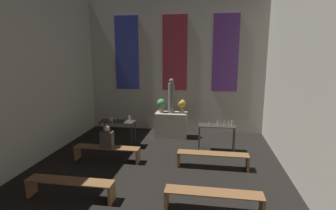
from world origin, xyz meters
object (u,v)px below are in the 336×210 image
statue (171,97)px  pew_back_left (107,151)px  pew_third_left (70,185)px  pew_third_right (213,197)px  candle_rack_left (118,125)px  altar (171,125)px  candle_rack_right (217,129)px  flower_vase_left (161,104)px  pew_back_right (212,157)px  flower_vase_right (182,105)px  person_seated (107,138)px

statue → pew_back_left: size_ratio=0.66×
pew_third_left → pew_third_right: size_ratio=1.00×
pew_third_right → candle_rack_left: bearing=133.4°
altar → candle_rack_right: size_ratio=1.01×
altar → flower_vase_left: 0.88m
pew_third_right → pew_back_right: size_ratio=1.00×
flower_vase_right → pew_back_left: 3.39m
altar → person_seated: (-1.53, -2.61, 0.25)m
candle_rack_left → pew_third_left: candle_rack_left is taller
pew_third_left → pew_back_right: 3.75m
candle_rack_right → pew_back_right: 1.39m
pew_back_left → pew_back_right: same height
candle_rack_left → candle_rack_right: 3.36m
statue → pew_third_right: 5.12m
flower_vase_left → person_seated: 2.91m
pew_back_left → person_seated: person_seated is taller
candle_rack_right → pew_third_right: bearing=-92.2°
flower_vase_right → pew_back_right: 3.01m
flower_vase_right → person_seated: bearing=-126.3°
candle_rack_right → pew_third_right: 3.45m
altar → pew_third_left: (-1.55, -4.72, -0.15)m
statue → candle_rack_left: (-1.68, -1.30, -0.80)m
statue → pew_back_right: (1.55, -2.61, -1.24)m
statue → flower_vase_left: 0.48m
flower_vase_left → flower_vase_right: same height
candle_rack_left → pew_back_right: size_ratio=0.60×
flower_vase_left → pew_back_right: 3.39m
person_seated → pew_third_left: bearing=-90.5°
flower_vase_right → pew_third_right: (1.16, -4.72, -0.94)m
candle_rack_left → person_seated: bearing=-83.8°
flower_vase_right → pew_back_left: flower_vase_right is taller
altar → statue: bearing=0.0°
altar → pew_back_left: size_ratio=0.61×
flower_vase_right → pew_third_left: flower_vase_right is taller
flower_vase_right → candle_rack_left: 2.49m
altar → statue: statue is taller
statue → pew_back_right: statue is taller
candle_rack_right → pew_third_right: size_ratio=0.60×
candle_rack_left → candle_rack_right: (3.36, 0.00, -0.00)m
altar → pew_back_right: bearing=-59.3°
pew_third_left → pew_third_right: same height
flower_vase_left → candle_rack_right: size_ratio=0.45×
candle_rack_left → pew_back_right: bearing=-22.1°
statue → candle_rack_left: statue is taller
flower_vase_left → person_seated: bearing=-113.7°
candle_rack_left → pew_back_left: 1.39m
statue → person_seated: 3.14m
statue → pew_back_left: statue is taller
statue → altar: bearing=0.0°
statue → pew_back_right: bearing=-59.3°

